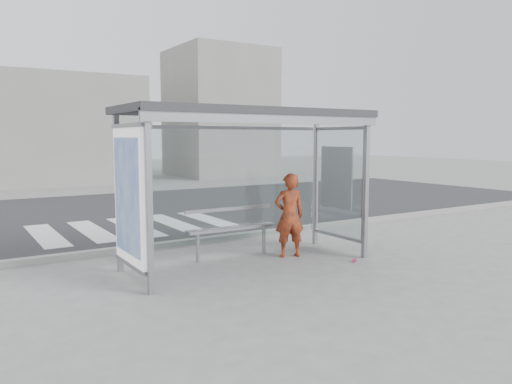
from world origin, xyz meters
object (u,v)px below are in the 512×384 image
Objects in this scene: bus_shelter at (227,148)px; person at (289,215)px; soda_can at (355,260)px; bench at (232,228)px.

bus_shelter is 1.76m from person.
soda_can is at bearing 145.24° from person.
bus_shelter reaches higher than bench.
person is 1.39m from soda_can.
bench is (-0.91, 0.51, -0.22)m from person.
person is (1.27, 0.02, -1.23)m from bus_shelter.
soda_can is at bearing -24.36° from bus_shelter.
person is at bearing 128.54° from soda_can.
bench is 2.24m from soda_can.
person reaches higher than soda_can.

